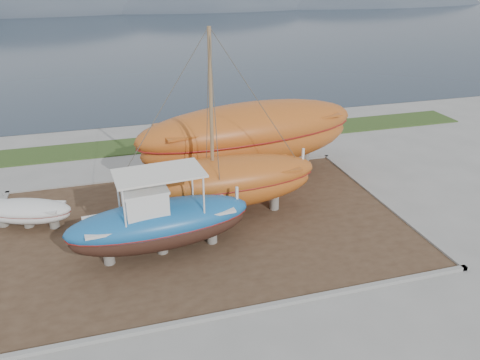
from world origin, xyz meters
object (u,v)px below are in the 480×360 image
object	(u,v)px
white_dinghy	(27,214)
orange_sailboat	(222,129)
orange_bare_hull	(250,143)
blue_caique	(160,214)

from	to	relation	value
white_dinghy	orange_sailboat	size ratio (longest dim) A/B	0.46
orange_sailboat	orange_bare_hull	xyz separation A→B (m)	(2.53, 3.92, -2.25)
white_dinghy	orange_bare_hull	size ratio (longest dim) A/B	0.33
orange_sailboat	blue_caique	bearing A→B (deg)	-145.71
white_dinghy	orange_sailboat	xyz separation A→B (m)	(8.69, -1.57, 3.69)
blue_caique	orange_bare_hull	xyz separation A→B (m)	(5.69, 6.17, 0.27)
blue_caique	orange_bare_hull	world-z (taller)	orange_bare_hull
white_dinghy	orange_sailboat	bearing A→B (deg)	9.52
blue_caique	orange_bare_hull	bearing A→B (deg)	42.09
blue_caique	white_dinghy	bearing A→B (deg)	140.19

